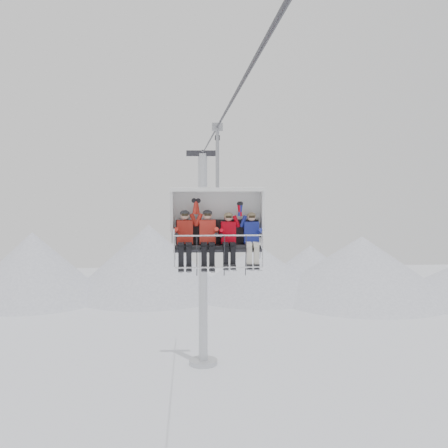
{
  "coord_description": "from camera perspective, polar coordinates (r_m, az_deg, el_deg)",
  "views": [
    {
      "loc": [
        -0.76,
        -12.69,
        11.95
      ],
      "look_at": [
        0.0,
        0.0,
        10.85
      ],
      "focal_mm": 45.0,
      "sensor_mm": 36.0,
      "label": 1
    }
  ],
  "objects": [
    {
      "name": "ridgeline",
      "position": [
        55.49,
        -4.24,
        -4.5
      ],
      "size": [
        72.0,
        21.0,
        7.0
      ],
      "color": "silver",
      "rests_on": "ground"
    },
    {
      "name": "lift_tower_right",
      "position": [
        35.24,
        -2.15,
        -5.13
      ],
      "size": [
        2.0,
        1.8,
        13.48
      ],
      "color": "#B2B4B9",
      "rests_on": "ground"
    },
    {
      "name": "haul_cable",
      "position": [
        12.78,
        0.0,
        11.02
      ],
      "size": [
        0.06,
        50.0,
        0.06
      ],
      "primitive_type": "cylinder",
      "rotation": [
        1.57,
        0.0,
        0.0
      ],
      "color": "#2C2C31",
      "rests_on": "lift_tower_left"
    },
    {
      "name": "chairlift_carrier",
      "position": [
        16.0,
        -0.7,
        0.58
      ],
      "size": [
        2.64,
        1.17,
        3.98
      ],
      "color": "black",
      "rests_on": "haul_cable"
    },
    {
      "name": "skier_far_left",
      "position": [
        15.72,
        -3.99,
        -1.26
      ],
      "size": [
        0.45,
        1.69,
        1.77
      ],
      "color": "#A52016",
      "rests_on": "chairlift_carrier"
    },
    {
      "name": "skier_center_left",
      "position": [
        15.73,
        -1.68,
        -1.24
      ],
      "size": [
        0.45,
        1.69,
        1.77
      ],
      "color": "red",
      "rests_on": "chairlift_carrier"
    },
    {
      "name": "skier_center_right",
      "position": [
        15.75,
        0.47,
        -1.35
      ],
      "size": [
        0.42,
        1.69,
        1.66
      ],
      "color": "red",
      "rests_on": "chairlift_carrier"
    },
    {
      "name": "skier_far_right",
      "position": [
        15.81,
        2.83,
        -1.33
      ],
      "size": [
        0.42,
        1.69,
        1.66
      ],
      "color": "navy",
      "rests_on": "chairlift_carrier"
    }
  ]
}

